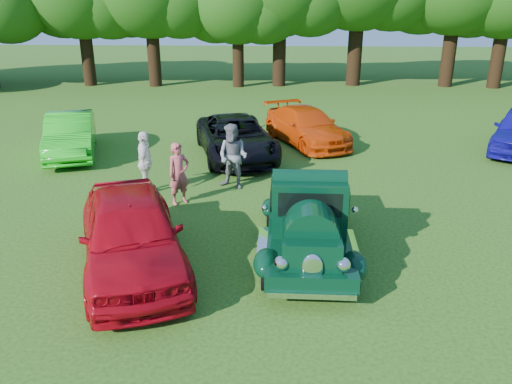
# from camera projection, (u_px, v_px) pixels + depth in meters

# --- Properties ---
(ground) EXTENTS (120.00, 120.00, 0.00)m
(ground) POSITION_uv_depth(u_px,v_px,m) (297.00, 262.00, 10.61)
(ground) COLOR #214811
(ground) RESTS_ON ground
(hero_pickup) EXTENTS (2.16, 4.65, 1.82)m
(hero_pickup) POSITION_uv_depth(u_px,v_px,m) (307.00, 220.00, 10.78)
(hero_pickup) COLOR black
(hero_pickup) RESTS_ON ground
(red_convertible) EXTENTS (3.56, 5.21, 1.65)m
(red_convertible) POSITION_uv_depth(u_px,v_px,m) (131.00, 233.00, 10.07)
(red_convertible) COLOR #A40712
(red_convertible) RESTS_ON ground
(back_car_lime) EXTENTS (3.00, 4.83, 1.50)m
(back_car_lime) POSITION_uv_depth(u_px,v_px,m) (70.00, 135.00, 17.95)
(back_car_lime) COLOR #19B618
(back_car_lime) RESTS_ON ground
(back_car_black) EXTENTS (3.71, 5.63, 1.44)m
(back_car_black) POSITION_uv_depth(u_px,v_px,m) (236.00, 137.00, 17.74)
(back_car_black) COLOR black
(back_car_black) RESTS_ON ground
(back_car_orange) EXTENTS (3.82, 5.13, 1.38)m
(back_car_orange) POSITION_uv_depth(u_px,v_px,m) (306.00, 126.00, 19.51)
(back_car_orange) COLOR #CF3A07
(back_car_orange) RESTS_ON ground
(spectator_pink) EXTENTS (0.74, 0.72, 1.72)m
(spectator_pink) POSITION_uv_depth(u_px,v_px,m) (179.00, 174.00, 13.49)
(spectator_pink) COLOR #BA4C4E
(spectator_pink) RESTS_ON ground
(spectator_grey) EXTENTS (1.15, 1.04, 1.93)m
(spectator_grey) POSITION_uv_depth(u_px,v_px,m) (233.00, 157.00, 14.63)
(spectator_grey) COLOR slate
(spectator_grey) RESTS_ON ground
(spectator_white) EXTENTS (0.61, 1.13, 1.83)m
(spectator_white) POSITION_uv_depth(u_px,v_px,m) (145.00, 163.00, 14.24)
(spectator_white) COLOR white
(spectator_white) RESTS_ON ground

